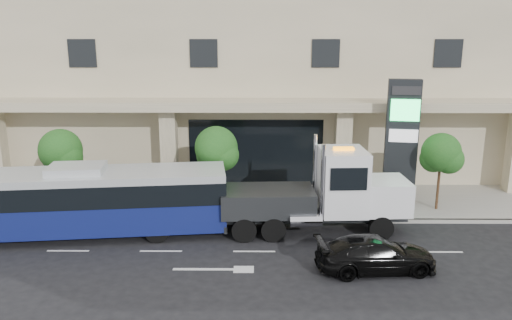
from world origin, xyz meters
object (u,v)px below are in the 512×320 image
Objects in this scene: city_bus at (79,200)px; tow_truck at (323,195)px; black_sedan at (376,254)px; signage_pylon at (401,142)px.

city_bus is 11.16m from tow_truck.
city_bus is 13.24m from black_sedan.
black_sedan is 0.70× the size of signage_pylon.
signage_pylon reaches higher than black_sedan.
black_sedan is at bearing -100.93° from signage_pylon.
tow_truck is 6.08m from signage_pylon.
city_bus is 2.87× the size of black_sedan.
tow_truck reaches higher than black_sedan.
black_sedan is at bearing -21.75° from city_bus.
tow_truck is at bearing 15.97° from black_sedan.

